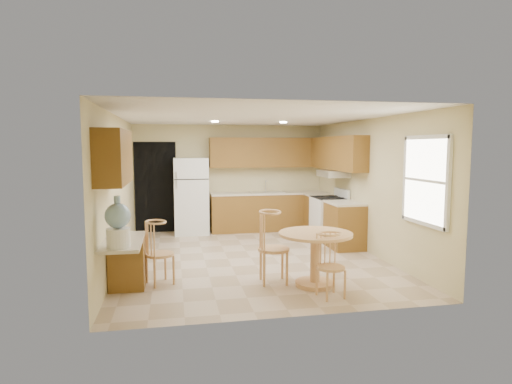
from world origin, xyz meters
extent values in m
plane|color=tan|center=(0.00, 0.00, 0.00)|extent=(5.50, 5.50, 0.00)
cube|color=white|center=(0.00, 0.00, 2.50)|extent=(4.50, 5.50, 0.02)
cube|color=beige|center=(0.00, 2.75, 1.25)|extent=(4.50, 0.02, 2.50)
cube|color=beige|center=(0.00, -2.75, 1.25)|extent=(4.50, 0.02, 2.50)
cube|color=beige|center=(-2.25, 0.00, 1.25)|extent=(0.02, 5.50, 2.50)
cube|color=beige|center=(2.25, 0.00, 1.25)|extent=(0.02, 5.50, 2.50)
cube|color=black|center=(-1.75, 2.73, 1.05)|extent=(0.90, 0.02, 2.10)
cube|color=brown|center=(0.88, 2.45, 0.43)|extent=(2.75, 0.60, 0.87)
cube|color=beige|center=(0.88, 2.45, 0.89)|extent=(2.75, 0.63, 0.04)
cube|color=brown|center=(1.95, 1.85, 0.43)|extent=(0.60, 0.59, 0.87)
cube|color=beige|center=(1.95, 1.85, 0.89)|extent=(0.63, 0.59, 0.04)
cube|color=brown|center=(1.95, 0.40, 0.43)|extent=(0.60, 0.80, 0.87)
cube|color=beige|center=(1.95, 0.40, 0.89)|extent=(0.63, 0.80, 0.04)
cube|color=brown|center=(0.88, 2.58, 1.85)|extent=(2.75, 0.33, 0.70)
cube|color=brown|center=(2.08, 1.21, 1.85)|extent=(0.33, 2.42, 0.70)
cube|color=brown|center=(-2.08, -1.60, 1.85)|extent=(0.33, 1.40, 0.70)
cube|color=silver|center=(0.85, 2.45, 0.91)|extent=(0.78, 0.44, 0.01)
cube|color=silver|center=(2.00, 1.18, 1.42)|extent=(0.50, 0.76, 0.14)
cube|color=brown|center=(-2.00, -1.32, 0.36)|extent=(0.48, 0.42, 0.72)
cube|color=beige|center=(-2.00, -1.70, 0.75)|extent=(0.50, 1.20, 0.04)
cube|color=white|center=(2.23, -1.85, 1.50)|extent=(0.05, 1.00, 1.20)
cube|color=white|center=(2.22, -1.85, 2.12)|extent=(0.05, 1.10, 0.06)
cube|color=white|center=(2.22, -1.85, 0.88)|extent=(0.05, 1.10, 0.06)
cube|color=white|center=(2.22, -2.38, 1.50)|extent=(0.05, 0.06, 1.28)
cube|color=white|center=(2.22, -1.32, 1.50)|extent=(0.05, 0.06, 1.28)
cylinder|color=white|center=(-0.50, 1.20, 2.48)|extent=(0.14, 0.14, 0.02)
cylinder|color=white|center=(0.90, 1.20, 2.48)|extent=(0.14, 0.14, 0.02)
cube|color=white|center=(-0.95, 2.40, 0.87)|extent=(0.77, 0.71, 1.73)
cube|color=black|center=(-0.95, 2.04, 1.28)|extent=(0.75, 0.01, 0.02)
cube|color=silver|center=(-1.27, 2.03, 1.17)|extent=(0.03, 0.03, 0.18)
cube|color=silver|center=(-1.27, 2.03, 1.38)|extent=(0.03, 0.03, 0.14)
cube|color=white|center=(1.92, 1.18, 0.45)|extent=(0.65, 0.76, 0.90)
cube|color=black|center=(1.92, 1.18, 0.91)|extent=(0.64, 0.75, 0.02)
cube|color=white|center=(2.20, 1.18, 1.00)|extent=(0.06, 0.76, 0.18)
cylinder|color=tan|center=(0.63, -1.71, 0.03)|extent=(0.56, 0.56, 0.06)
cylinder|color=tan|center=(0.63, -1.71, 0.38)|extent=(0.14, 0.14, 0.69)
cylinder|color=tan|center=(0.63, -1.71, 0.75)|extent=(1.04, 1.04, 0.04)
cylinder|color=tan|center=(0.08, -1.46, 0.50)|extent=(0.46, 0.46, 0.04)
cylinder|color=tan|center=(-0.09, -1.29, 0.25)|extent=(0.04, 0.04, 0.50)
cylinder|color=tan|center=(0.24, -1.29, 0.25)|extent=(0.04, 0.04, 0.50)
cylinder|color=tan|center=(-0.09, -1.62, 0.25)|extent=(0.04, 0.04, 0.50)
cylinder|color=tan|center=(0.24, -1.62, 0.25)|extent=(0.04, 0.04, 0.50)
cylinder|color=tan|center=(0.68, -2.20, 0.40)|extent=(0.37, 0.37, 0.04)
cylinder|color=tan|center=(0.55, -2.07, 0.20)|extent=(0.03, 0.03, 0.40)
cylinder|color=tan|center=(0.81, -2.07, 0.20)|extent=(0.03, 0.03, 0.40)
cylinder|color=tan|center=(0.55, -2.33, 0.20)|extent=(0.03, 0.03, 0.40)
cylinder|color=tan|center=(0.81, -2.33, 0.20)|extent=(0.03, 0.03, 0.40)
cylinder|color=tan|center=(-1.55, -1.20, 0.43)|extent=(0.41, 0.41, 0.04)
cylinder|color=tan|center=(-1.69, -1.06, 0.22)|extent=(0.03, 0.03, 0.43)
cylinder|color=tan|center=(-1.41, -1.06, 0.22)|extent=(0.03, 0.03, 0.43)
cylinder|color=tan|center=(-1.69, -1.34, 0.22)|extent=(0.03, 0.03, 0.43)
cylinder|color=tan|center=(-1.41, -1.34, 0.22)|extent=(0.03, 0.03, 0.43)
cylinder|color=white|center=(-2.00, -2.12, 0.89)|extent=(0.28, 0.28, 0.24)
sphere|color=#7FA6C4|center=(-2.00, -2.12, 1.16)|extent=(0.30, 0.30, 0.30)
cylinder|color=#7FA6C4|center=(-2.00, -2.12, 1.36)|extent=(0.08, 0.08, 0.09)
camera|label=1|loc=(-1.33, -7.40, 1.98)|focal=30.00mm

